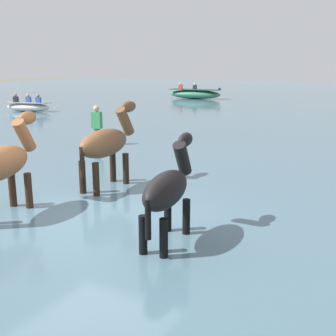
{
  "coord_description": "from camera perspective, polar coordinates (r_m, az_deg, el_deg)",
  "views": [
    {
      "loc": [
        4.7,
        -5.58,
        3.0
      ],
      "look_at": [
        0.36,
        2.12,
        0.83
      ],
      "focal_mm": 46.16,
      "sensor_mm": 36.0,
      "label": 1
    }
  ],
  "objects": [
    {
      "name": "ground_plane",
      "position": [
        7.89,
        -10.01,
        -8.76
      ],
      "size": [
        120.0,
        120.0,
        0.0
      ],
      "primitive_type": "plane",
      "color": "#666051"
    },
    {
      "name": "water_surface",
      "position": [
        16.52,
        12.48,
        3.61
      ],
      "size": [
        90.0,
        90.0,
        0.33
      ],
      "primitive_type": "cube",
      "color": "#476675",
      "rests_on": "ground"
    },
    {
      "name": "horse_lead_black",
      "position": [
        6.45,
        -0.04,
        -3.13
      ],
      "size": [
        0.62,
        1.75,
        1.9
      ],
      "color": "black",
      "rests_on": "ground"
    },
    {
      "name": "horse_trailing_chestnut",
      "position": [
        8.11,
        -20.96,
        0.36
      ],
      "size": [
        0.83,
        1.94,
        2.1
      ],
      "color": "brown",
      "rests_on": "ground"
    },
    {
      "name": "horse_flank_bay",
      "position": [
        9.37,
        -8.14,
        3.03
      ],
      "size": [
        0.52,
        1.96,
        2.14
      ],
      "color": "brown",
      "rests_on": "ground"
    },
    {
      "name": "boat_far_inshore",
      "position": [
        25.43,
        -17.99,
        7.75
      ],
      "size": [
        2.72,
        1.5,
        0.98
      ],
      "color": "silver",
      "rests_on": "water_surface"
    },
    {
      "name": "boat_distant_east",
      "position": [
        32.66,
        3.57,
        9.74
      ],
      "size": [
        4.03,
        1.66,
        1.18
      ],
      "color": "#337556",
      "rests_on": "water_surface"
    },
    {
      "name": "person_onlooker_left",
      "position": [
        14.42,
        -9.35,
        5.14
      ],
      "size": [
        0.35,
        0.26,
        1.63
      ],
      "color": "#383842",
      "rests_on": "ground"
    }
  ]
}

